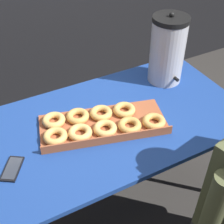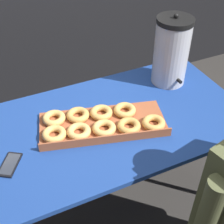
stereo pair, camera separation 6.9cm
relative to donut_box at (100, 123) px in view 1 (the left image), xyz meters
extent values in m
plane|color=#2D2B28|center=(0.11, 0.02, -0.74)|extent=(12.00, 12.00, 0.00)
cube|color=navy|center=(0.11, 0.02, -0.04)|extent=(1.46, 0.83, 0.03)
cylinder|color=#ADADB2|center=(0.79, 0.39, -0.40)|extent=(0.03, 0.03, 0.69)
cube|color=brown|center=(0.02, 0.00, -0.02)|extent=(0.73, 0.45, 0.02)
cube|color=brown|center=(-0.02, -0.13, 0.01)|extent=(0.66, 0.18, 0.04)
torus|color=#DCA457|center=(-0.25, 0.01, 0.01)|extent=(0.15, 0.15, 0.04)
torus|color=#E3AB5F|center=(-0.13, -0.02, 0.01)|extent=(0.18, 0.18, 0.04)
torus|color=#E2AA5D|center=(0.00, -0.06, 0.01)|extent=(0.18, 0.18, 0.04)
torus|color=tan|center=(0.13, -0.10, 0.01)|extent=(0.18, 0.18, 0.04)
torus|color=tan|center=(0.26, -0.13, 0.01)|extent=(0.18, 0.18, 0.04)
torus|color=#DEA65A|center=(-0.22, 0.13, 0.01)|extent=(0.17, 0.17, 0.04)
torus|color=tan|center=(-0.09, 0.10, 0.01)|extent=(0.16, 0.16, 0.04)
torus|color=tan|center=(0.04, 0.07, 0.01)|extent=(0.14, 0.14, 0.04)
torus|color=tan|center=(0.16, 0.03, 0.01)|extent=(0.15, 0.15, 0.04)
cylinder|color=#B7B7BC|center=(0.57, 0.22, 0.17)|extent=(0.21, 0.21, 0.40)
cylinder|color=black|center=(0.57, 0.22, 0.39)|extent=(0.22, 0.22, 0.03)
sphere|color=black|center=(0.57, 0.22, 0.41)|extent=(0.03, 0.03, 0.03)
cylinder|color=black|center=(0.57, 0.11, 0.05)|extent=(0.02, 0.05, 0.02)
cube|color=black|center=(-0.50, -0.07, -0.02)|extent=(0.14, 0.16, 0.01)
cube|color=#2D333D|center=(-0.50, -0.07, -0.01)|extent=(0.12, 0.14, 0.00)
cylinder|color=#4C5133|center=(0.20, -0.68, -0.03)|extent=(0.09, 0.09, 0.43)
camera|label=1|loc=(-0.52, -1.13, 1.12)|focal=50.00mm
camera|label=2|loc=(-0.46, -1.16, 1.12)|focal=50.00mm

